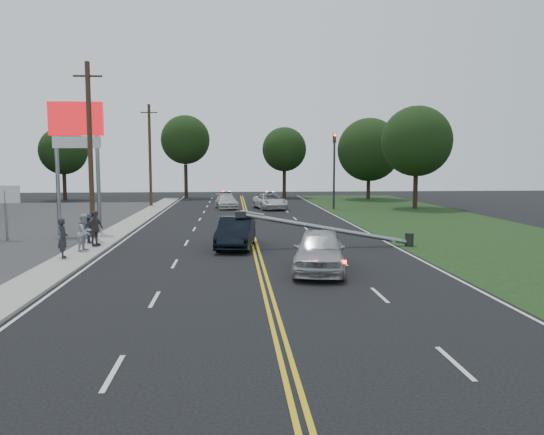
{
  "coord_description": "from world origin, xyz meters",
  "views": [
    {
      "loc": [
        -1.16,
        -18.95,
        4.42
      ],
      "look_at": [
        0.77,
        6.87,
        1.7
      ],
      "focal_mm": 35.0,
      "sensor_mm": 36.0,
      "label": 1
    }
  ],
  "objects": [
    {
      "name": "tree_6",
      "position": [
        -6.83,
        46.53,
        7.08
      ],
      "size": [
        5.92,
        5.92,
        10.06
      ],
      "color": "black",
      "rests_on": "ground"
    },
    {
      "name": "utility_pole_mid",
      "position": [
        -9.2,
        12.0,
        5.08
      ],
      "size": [
        1.6,
        0.28,
        10.0
      ],
      "color": "#382619",
      "rests_on": "ground"
    },
    {
      "name": "emergency_a",
      "position": [
        2.34,
        30.59,
        0.73
      ],
      "size": [
        3.36,
        5.59,
        1.45
      ],
      "primitive_type": "imported",
      "rotation": [
        0.0,
        0.0,
        0.19
      ],
      "color": "silver",
      "rests_on": "ground"
    },
    {
      "name": "bystander_a",
      "position": [
        -8.77,
        5.21,
        1.02
      ],
      "size": [
        0.66,
        0.78,
        1.81
      ],
      "primitive_type": "imported",
      "rotation": [
        0.0,
        0.0,
        1.99
      ],
      "color": "#282930",
      "rests_on": "sidewalk"
    },
    {
      "name": "emergency_b",
      "position": [
        -1.75,
        31.6,
        0.67
      ],
      "size": [
        2.44,
        4.82,
        1.34
      ],
      "primitive_type": "imported",
      "rotation": [
        0.0,
        0.0,
        0.13
      ],
      "color": "silver",
      "rests_on": "ground"
    },
    {
      "name": "centerline_yellow",
      "position": [
        0.0,
        10.0,
        0.01
      ],
      "size": [
        0.36,
        80.0,
        0.0
      ],
      "primitive_type": "cube",
      "color": "gold",
      "rests_on": "ground"
    },
    {
      "name": "bystander_b",
      "position": [
        -8.33,
        7.17,
        1.01
      ],
      "size": [
        0.91,
        1.04,
        1.79
      ],
      "primitive_type": "imported",
      "rotation": [
        0.0,
        0.0,
        1.26
      ],
      "color": "#B4B3B8",
      "rests_on": "sidewalk"
    },
    {
      "name": "tree_7",
      "position": [
        5.28,
        46.79,
        5.96
      ],
      "size": [
        5.47,
        5.47,
        8.71
      ],
      "color": "black",
      "rests_on": "ground"
    },
    {
      "name": "tree_5",
      "position": [
        -20.59,
        44.12,
        5.68
      ],
      "size": [
        5.45,
        5.45,
        8.42
      ],
      "color": "black",
      "rests_on": "ground"
    },
    {
      "name": "ground",
      "position": [
        0.0,
        0.0,
        0.0
      ],
      "size": [
        120.0,
        120.0,
        0.0
      ],
      "primitive_type": "plane",
      "color": "black",
      "rests_on": "ground"
    },
    {
      "name": "waiting_sedan",
      "position": [
        2.33,
        1.98,
        0.85
      ],
      "size": [
        2.92,
        5.3,
        1.71
      ],
      "primitive_type": "imported",
      "rotation": [
        0.0,
        0.0,
        -0.19
      ],
      "color": "#AEB1B6",
      "rests_on": "ground"
    },
    {
      "name": "small_sign",
      "position": [
        -14.0,
        12.0,
        2.33
      ],
      "size": [
        1.6,
        0.14,
        3.1
      ],
      "color": "gray",
      "rests_on": "ground"
    },
    {
      "name": "tree_9",
      "position": [
        16.21,
        30.29,
        6.36
      ],
      "size": [
        6.63,
        6.63,
        9.68
      ],
      "color": "black",
      "rests_on": "ground"
    },
    {
      "name": "bystander_c",
      "position": [
        -8.75,
        9.59,
        0.9
      ],
      "size": [
        0.66,
        1.05,
        1.55
      ],
      "primitive_type": "imported",
      "rotation": [
        0.0,
        0.0,
        1.48
      ],
      "color": "#181F3D",
      "rests_on": "sidewalk"
    },
    {
      "name": "fallen_streetlight",
      "position": [
        4.19,
        8.0,
        0.92
      ],
      "size": [
        9.36,
        0.44,
        1.91
      ],
      "color": "#2D2D30",
      "rests_on": "ground"
    },
    {
      "name": "crashed_sedan",
      "position": [
        -1.0,
        8.22,
        0.79
      ],
      "size": [
        2.23,
        4.95,
        1.58
      ],
      "primitive_type": "imported",
      "rotation": [
        0.0,
        0.0,
        -0.12
      ],
      "color": "black",
      "rests_on": "ground"
    },
    {
      "name": "grass_verge",
      "position": [
        13.5,
        10.0,
        0.01
      ],
      "size": [
        12.0,
        80.0,
        0.01
      ],
      "primitive_type": "cube",
      "color": "black",
      "rests_on": "ground"
    },
    {
      "name": "pylon_sign",
      "position": [
        -10.5,
        14.0,
        6.0
      ],
      "size": [
        3.2,
        0.35,
        8.0
      ],
      "color": "gray",
      "rests_on": "ground"
    },
    {
      "name": "sidewalk",
      "position": [
        -8.4,
        10.0,
        0.06
      ],
      "size": [
        1.8,
        70.0,
        0.12
      ],
      "primitive_type": "cube",
      "color": "#A19B92",
      "rests_on": "ground"
    },
    {
      "name": "tree_8",
      "position": [
        14.94,
        42.91,
        5.85
      ],
      "size": [
        7.44,
        7.44,
        9.57
      ],
      "color": "black",
      "rests_on": "ground"
    },
    {
      "name": "utility_pole_far",
      "position": [
        -9.2,
        34.0,
        5.08
      ],
      "size": [
        1.6,
        0.28,
        10.0
      ],
      "color": "#382619",
      "rests_on": "ground"
    },
    {
      "name": "bystander_d",
      "position": [
        -8.22,
        8.56,
        1.03
      ],
      "size": [
        0.93,
        1.15,
        1.83
      ],
      "primitive_type": "imported",
      "rotation": [
        0.0,
        0.0,
        1.04
      ],
      "color": "#534542",
      "rests_on": "sidewalk"
    },
    {
      "name": "traffic_signal",
      "position": [
        8.3,
        30.0,
        4.21
      ],
      "size": [
        0.28,
        0.41,
        7.05
      ],
      "color": "#2D2D30",
      "rests_on": "ground"
    }
  ]
}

